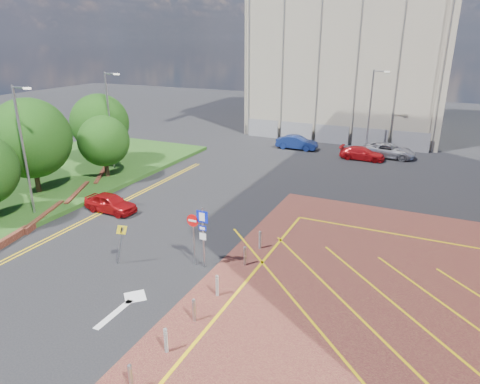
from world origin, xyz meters
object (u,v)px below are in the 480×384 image
Objects in this scene: car_red_left at (110,203)px; car_silver_back at (388,151)px; warning_sign at (121,240)px; tree_d at (100,123)px; lamp_left_far at (110,117)px; lamp_left_near at (24,146)px; car_red_back at (362,153)px; sign_cluster at (199,231)px; tree_c at (104,141)px; car_blue_back at (297,143)px; tree_b at (30,138)px; lamp_back at (371,108)px.

car_silver_back is at bearing -31.69° from car_red_left.
warning_sign reaches higher than car_silver_back.
tree_d is 0.76× the size of lamp_left_far.
warning_sign reaches higher than car_red_left.
lamp_left_near reaches higher than tree_d.
sign_cluster is at bearing 171.14° from car_red_back.
car_blue_back is at bearing 56.04° from tree_c.
tree_b reaches higher than sign_cluster.
tree_c is 0.61× the size of lamp_left_near.
tree_c reaches higher than car_blue_back.
lamp_back is 4.51m from car_silver_back.
tree_c is 16.53m from sign_cluster.
car_silver_back is (18.72, 24.63, -3.98)m from lamp_left_near.
car_blue_back is (10.84, 16.09, -2.50)m from tree_c.
tree_d is at bearing 134.20° from warning_sign.
tree_d is 11.86m from car_red_left.
tree_c is 0.61× the size of lamp_left_far.
lamp_left_far is at bearing 143.18° from sign_cluster.
sign_cluster is at bearing -110.20° from car_red_left.
tree_d is 19.31m from car_blue_back.
lamp_left_near is 1.00× the size of lamp_left_far.
lamp_left_far is 1.91× the size of car_blue_back.
warning_sign is 0.54× the size of car_red_back.
car_silver_back is (22.80, 13.63, -3.19)m from tree_d.
lamp_left_near is at bearing 128.49° from car_red_left.
car_blue_back is at bearing 94.84° from car_silver_back.
lamp_back reaches higher than car_red_back.
tree_b is 4.32m from lamp_left_near.
tree_b reaches higher than warning_sign.
tree_d is at bearing 135.00° from tree_c.
car_silver_back is at bearing 44.78° from tree_b.
lamp_left_far reaches higher than tree_b.
tree_d is at bearing 97.13° from tree_b.
tree_c is 1.53× the size of sign_cluster.
tree_b is 1.83× the size of car_red_left.
sign_cluster is 0.65× the size of car_silver_back.
tree_b is at bearing 135.75° from lamp_left_near.
car_red_left is at bearing -51.44° from lamp_left_far.
tree_b reaches higher than car_red_left.
lamp_left_near is at bearing 144.16° from car_silver_back.
car_red_left is 0.75× the size of car_silver_back.
warning_sign is (11.12, -12.58, -3.23)m from lamp_left_far.
lamp_left_far is 18.58m from sign_cluster.
tree_d is at bearing -143.91° from lamp_back.
car_blue_back is at bearing 43.42° from tree_d.
lamp_left_far is at bearing 131.49° from warning_sign.
lamp_left_near is (4.08, -11.00, 0.79)m from tree_d.
lamp_back is (18.50, 16.00, -0.30)m from lamp_left_far.
tree_c reaches higher than car_red_back.
car_red_left is (4.87, -5.26, -2.57)m from tree_c.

